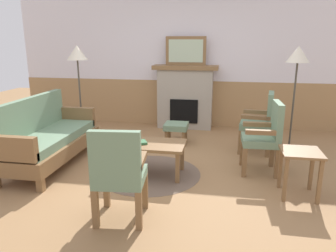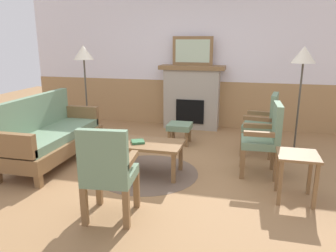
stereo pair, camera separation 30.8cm
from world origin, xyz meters
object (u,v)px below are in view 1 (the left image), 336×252
coffee_table (149,147)px  side_table (300,160)px  framed_picture (186,51)px  book_on_table (140,142)px  armchair_front_left (119,171)px  footstool (176,128)px  armchair_near_fireplace (266,134)px  couch (48,138)px  fireplace (185,96)px  armchair_by_window_left (261,120)px  floor_lamp_by_couch (77,59)px  floor_lamp_by_chairs (298,61)px

coffee_table → side_table: bearing=-9.5°
framed_picture → book_on_table: 2.78m
framed_picture → coffee_table: size_ratio=0.83×
framed_picture → armchair_front_left: size_ratio=0.82×
footstool → armchair_near_fireplace: 1.75m
couch → side_table: 3.39m
armchair_near_fireplace → armchair_front_left: bearing=-134.8°
couch → coffee_table: 1.52m
fireplace → coffee_table: 2.52m
fireplace → armchair_by_window_left: size_ratio=1.33×
framed_picture → couch: 3.16m
side_table → floor_lamp_by_couch: bearing=153.6°
side_table → footstool: bearing=134.8°
fireplace → framed_picture: 0.91m
armchair_near_fireplace → couch: bearing=-175.0°
coffee_table → side_table: 1.88m
footstool → armchair_front_left: 2.63m
couch → coffee_table: bearing=-3.3°
couch → armchair_by_window_left: bearing=19.6°
armchair_front_left → floor_lamp_by_chairs: floor_lamp_by_chairs is taller
side_table → floor_lamp_by_chairs: size_ratio=0.33×
couch → armchair_near_fireplace: size_ratio=1.84×
armchair_front_left → framed_picture: bearing=87.2°
couch → armchair_near_fireplace: bearing=5.0°
coffee_table → floor_lamp_by_chairs: size_ratio=0.57×
side_table → fireplace: bearing=121.0°
framed_picture → floor_lamp_by_chairs: 2.19m
book_on_table → armchair_front_left: bearing=-85.0°
framed_picture → couch: bearing=-124.9°
book_on_table → footstool: book_on_table is taller
footstool → floor_lamp_by_couch: floor_lamp_by_couch is taller
armchair_front_left → floor_lamp_by_couch: 3.20m
fireplace → floor_lamp_by_couch: size_ratio=0.77×
armchair_front_left → book_on_table: bearing=95.0°
armchair_front_left → side_table: size_ratio=1.78×
fireplace → coffee_table: (-0.17, -2.50, -0.27)m
fireplace → floor_lamp_by_chairs: (1.89, -1.11, 0.80)m
framed_picture → couch: (-1.68, -2.41, -1.16)m
armchair_front_left → coffee_table: bearing=89.5°
armchair_near_fireplace → armchair_by_window_left: 0.82m
side_table → floor_lamp_by_chairs: bearing=83.2°
coffee_table → floor_lamp_by_couch: bearing=138.8°
armchair_by_window_left → armchair_near_fireplace: bearing=-90.8°
book_on_table → couch: bearing=174.9°
armchair_by_window_left → floor_lamp_by_couch: (-3.16, 0.23, 0.91)m
coffee_table → footstool: 1.41m
armchair_by_window_left → floor_lamp_by_chairs: bearing=23.0°
footstool → side_table: (1.70, -1.71, 0.15)m
footstool → side_table: 2.42m
armchair_front_left → side_table: (1.87, 0.90, -0.10)m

